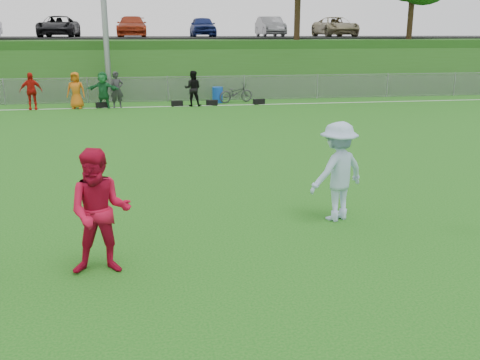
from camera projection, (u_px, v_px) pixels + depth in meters
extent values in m
plane|color=#125612|center=(209.00, 256.00, 8.68)|extent=(120.00, 120.00, 0.00)
cube|color=white|center=(170.00, 106.00, 25.79)|extent=(60.00, 0.10, 0.01)
cube|color=gray|center=(168.00, 90.00, 27.53)|extent=(58.00, 0.02, 1.20)
cube|color=gray|center=(167.00, 77.00, 27.35)|extent=(58.00, 0.04, 0.04)
cube|color=#235417|center=(162.00, 61.00, 37.74)|extent=(120.00, 18.00, 3.00)
cube|color=black|center=(161.00, 38.00, 39.22)|extent=(120.00, 12.00, 0.10)
imported|color=black|center=(59.00, 26.00, 36.98)|extent=(2.39, 5.18, 1.44)
imported|color=#982910|center=(132.00, 27.00, 37.75)|extent=(2.02, 4.96, 1.44)
imported|color=navy|center=(203.00, 27.00, 38.53)|extent=(1.70, 4.23, 1.44)
imported|color=slate|center=(270.00, 27.00, 39.31)|extent=(1.52, 4.37, 1.44)
imported|color=#988C67|center=(335.00, 27.00, 40.09)|extent=(2.39, 5.18, 1.44)
imported|color=red|center=(31.00, 91.00, 24.58)|extent=(1.05, 0.58, 1.69)
imported|color=#C76212|center=(76.00, 90.00, 24.89)|extent=(0.87, 0.60, 1.69)
imported|color=#1B6832|center=(103.00, 90.00, 25.08)|extent=(1.64, 0.80, 1.69)
imported|color=#2B2A2D|center=(117.00, 90.00, 25.18)|extent=(0.68, 0.50, 1.69)
imported|color=black|center=(193.00, 88.00, 25.74)|extent=(0.93, 0.79, 1.69)
cube|color=black|center=(102.00, 105.00, 25.35)|extent=(0.61, 0.44, 0.26)
cube|color=black|center=(177.00, 103.00, 25.91)|extent=(0.57, 0.32, 0.26)
cube|color=black|center=(212.00, 103.00, 26.17)|extent=(0.60, 0.41, 0.26)
cube|color=black|center=(259.00, 102.00, 26.54)|extent=(0.59, 0.36, 0.26)
imported|color=#BA0C2E|center=(100.00, 212.00, 7.85)|extent=(0.95, 0.75, 1.91)
imported|color=#A3BFE2|center=(338.00, 172.00, 10.13)|extent=(1.41, 1.16, 1.90)
cylinder|color=#1042AF|center=(218.00, 95.00, 27.01)|extent=(0.54, 0.54, 0.80)
imported|color=#2F2F31|center=(236.00, 93.00, 27.14)|extent=(1.95, 1.20, 0.97)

